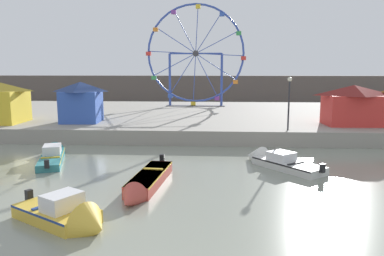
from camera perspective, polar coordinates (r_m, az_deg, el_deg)
The scene contains 10 objects.
quay_promenade at distance 38.23m, azimuth 1.96°, elevation 1.69°, with size 110.00×24.60×1.08m, color gray.
distant_town_skyline at distance 65.69m, azimuth 2.68°, elevation 6.15°, with size 140.00×3.00×4.40m, color #564C47.
motorboat_faded_red at distance 16.92m, azimuth -7.30°, elevation -8.50°, with size 1.66×6.16×1.14m.
motorboat_teal_painted at distance 24.24m, azimuth -20.63°, elevation -3.73°, with size 3.09×6.09×1.29m.
motorboat_pale_grey at distance 21.46m, azimuth 12.58°, elevation -4.95°, with size 4.37×4.91×1.40m.
motorboat_mustard_yellow at distance 13.84m, azimuth -18.41°, elevation -12.77°, with size 4.20×3.37×1.58m.
ferris_wheel_blue_frame at distance 44.22m, azimuth 0.57°, elevation 11.15°, with size 11.75×1.20×11.92m.
carnival_booth_red_striped at distance 31.33m, azimuth 23.61°, elevation 3.36°, with size 4.67×3.26×3.13m.
carnival_booth_blue_tent at distance 31.80m, azimuth -16.74°, elevation 3.98°, with size 3.51×3.34×3.33m.
promenade_lamp_near at distance 27.14m, azimuth 14.76°, elevation 4.88°, with size 0.32×0.32×3.78m.
Camera 1 is at (1.10, -5.65, 5.33)m, focal length 34.56 mm.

